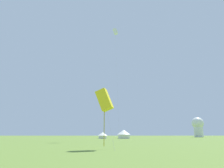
{
  "coord_description": "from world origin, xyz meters",
  "views": [
    {
      "loc": [
        -0.35,
        -5.12,
        1.84
      ],
      "look_at": [
        0.0,
        32.0,
        11.2
      ],
      "focal_mm": 31.67,
      "sensor_mm": 36.0,
      "label": 1
    }
  ],
  "objects_px": {
    "festival_tent_center": "(103,135)",
    "kite_yellow_box": "(104,100)",
    "observatory_dome": "(198,126)",
    "kite_white_box": "(115,32)",
    "festival_tent_left": "(124,134)"
  },
  "relations": [
    {
      "from": "kite_yellow_box",
      "to": "festival_tent_center",
      "type": "distance_m",
      "value": 53.48
    },
    {
      "from": "kite_yellow_box",
      "to": "festival_tent_center",
      "type": "bearing_deg",
      "value": 92.27
    },
    {
      "from": "kite_yellow_box",
      "to": "kite_white_box",
      "type": "height_order",
      "value": "kite_white_box"
    },
    {
      "from": "observatory_dome",
      "to": "festival_tent_left",
      "type": "bearing_deg",
      "value": -143.06
    },
    {
      "from": "kite_yellow_box",
      "to": "observatory_dome",
      "type": "relative_size",
      "value": 0.7
    },
    {
      "from": "kite_yellow_box",
      "to": "observatory_dome",
      "type": "xyz_separation_m",
      "value": [
        49.47,
        85.89,
        -0.04
      ]
    },
    {
      "from": "festival_tent_center",
      "to": "festival_tent_left",
      "type": "bearing_deg",
      "value": -0.0
    },
    {
      "from": "kite_white_box",
      "to": "observatory_dome",
      "type": "relative_size",
      "value": 3.25
    },
    {
      "from": "festival_tent_center",
      "to": "observatory_dome",
      "type": "bearing_deg",
      "value": 32.34
    },
    {
      "from": "kite_white_box",
      "to": "festival_tent_left",
      "type": "relative_size",
      "value": 6.85
    },
    {
      "from": "kite_yellow_box",
      "to": "observatory_dome",
      "type": "distance_m",
      "value": 99.12
    },
    {
      "from": "festival_tent_center",
      "to": "kite_yellow_box",
      "type": "bearing_deg",
      "value": -87.73
    },
    {
      "from": "observatory_dome",
      "to": "kite_white_box",
      "type": "bearing_deg",
      "value": -131.49
    },
    {
      "from": "kite_yellow_box",
      "to": "kite_white_box",
      "type": "bearing_deg",
      "value": 85.83
    },
    {
      "from": "festival_tent_center",
      "to": "festival_tent_left",
      "type": "height_order",
      "value": "festival_tent_left"
    }
  ]
}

